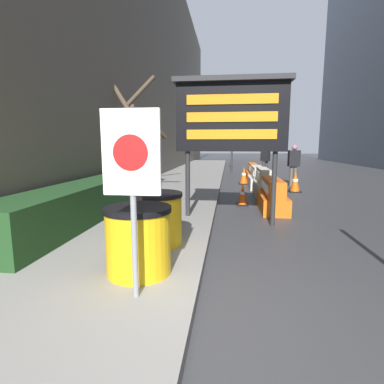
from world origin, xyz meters
TOP-DOWN VIEW (x-y plane):
  - ground_plane at (0.00, 0.00)m, footprint 120.00×120.00m
  - sidewalk_left at (-1.63, 0.00)m, footprint 3.27×56.00m
  - building_left_facade at (-3.47, 9.80)m, footprint 0.40×50.40m
  - hedge_strip at (-2.67, 3.44)m, footprint 0.90×5.94m
  - bare_tree at (-2.72, 6.95)m, footprint 2.01×2.18m
  - barrel_drum_foreground at (-0.74, 0.69)m, footprint 0.79×0.79m
  - barrel_drum_middle at (-0.78, 1.74)m, footprint 0.79×0.79m
  - warning_sign at (-0.61, 0.11)m, footprint 0.56×0.08m
  - message_board at (0.34, 3.68)m, footprint 2.38×0.36m
  - jersey_barrier_orange_far at (1.44, 5.19)m, footprint 0.64×1.77m
  - jersey_barrier_cream at (1.44, 7.41)m, footprint 0.52×1.64m
  - jersey_barrier_white at (1.44, 9.44)m, footprint 0.65×2.00m
  - jersey_barrier_orange_near at (1.44, 11.85)m, footprint 0.56×1.89m
  - traffic_cone_near at (0.97, 10.44)m, footprint 0.42×0.42m
  - traffic_cone_mid at (2.69, 8.41)m, footprint 0.42×0.42m
  - traffic_cone_far at (0.71, 5.76)m, footprint 0.34×0.34m
  - traffic_light_near_curb at (0.48, 16.17)m, footprint 0.28×0.44m
  - pedestrian_worker at (2.93, 9.95)m, footprint 0.47×0.31m
  - pedestrian_passerby at (2.26, 13.92)m, footprint 0.52×0.50m

SIDE VIEW (x-z plane):
  - ground_plane at x=0.00m, z-range 0.00..0.00m
  - sidewalk_left at x=-1.63m, z-range 0.00..0.15m
  - traffic_cone_far at x=0.71m, z-range -0.01..0.60m
  - jersey_barrier_orange_near at x=1.44m, z-range -0.05..0.77m
  - jersey_barrier_orange_far at x=1.44m, z-range -0.05..0.77m
  - traffic_cone_mid at x=2.69m, z-range -0.01..0.74m
  - jersey_barrier_white at x=1.44m, z-range -0.05..0.79m
  - traffic_cone_near at x=0.97m, z-range -0.01..0.75m
  - jersey_barrier_cream at x=1.44m, z-range -0.05..0.87m
  - hedge_strip at x=-2.67m, z-range 0.15..0.89m
  - barrel_drum_foreground at x=-0.74m, z-range 0.15..0.96m
  - barrel_drum_middle at x=-0.78m, z-range 0.15..0.96m
  - pedestrian_worker at x=2.93m, z-range 0.15..1.85m
  - pedestrian_passerby at x=2.26m, z-range 0.16..1.87m
  - warning_sign at x=-0.61m, z-range 0.52..2.38m
  - bare_tree at x=-2.72m, z-range -0.06..3.88m
  - message_board at x=0.34m, z-range 0.74..3.76m
  - traffic_light_near_curb at x=0.48m, z-range 0.98..5.44m
  - building_left_facade at x=-3.47m, z-range 0.00..12.95m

